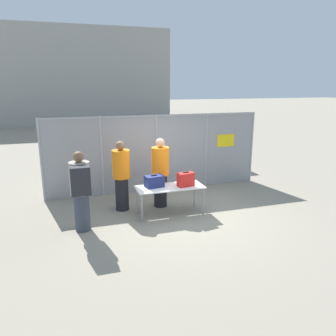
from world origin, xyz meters
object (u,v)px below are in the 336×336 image
(suitcase_navy, at_px, (154,181))
(security_worker_far, at_px, (121,175))
(inspection_table, at_px, (170,189))
(security_worker_near, at_px, (160,172))
(suitcase_red, at_px, (186,179))
(traveler_hooded, at_px, (81,189))
(utility_trailer, at_px, (201,159))

(suitcase_navy, xyz_separation_m, security_worker_far, (-0.73, 0.55, 0.08))
(inspection_table, xyz_separation_m, security_worker_near, (-0.07, 0.60, 0.30))
(suitcase_navy, xyz_separation_m, suitcase_red, (0.77, -0.18, 0.03))
(inspection_table, height_order, security_worker_near, security_worker_near)
(inspection_table, bearing_deg, security_worker_far, 149.81)
(security_worker_near, distance_m, security_worker_far, 1.04)
(suitcase_navy, distance_m, suitcase_red, 0.79)
(inspection_table, bearing_deg, traveler_hooded, -169.75)
(traveler_hooded, bearing_deg, suitcase_navy, 29.77)
(traveler_hooded, bearing_deg, security_worker_near, 39.93)
(inspection_table, height_order, traveler_hooded, traveler_hooded)
(traveler_hooded, height_order, utility_trailer, traveler_hooded)
(security_worker_far, bearing_deg, utility_trailer, -149.85)
(suitcase_red, xyz_separation_m, security_worker_far, (-1.50, 0.73, 0.05))
(suitcase_red, bearing_deg, suitcase_navy, 167.09)
(suitcase_red, bearing_deg, utility_trailer, 61.89)
(suitcase_red, distance_m, utility_trailer, 4.51)
(inspection_table, xyz_separation_m, utility_trailer, (2.51, 3.88, -0.24))
(security_worker_near, relative_size, utility_trailer, 0.45)
(security_worker_far, height_order, utility_trailer, security_worker_far)
(inspection_table, relative_size, suitcase_red, 3.82)
(suitcase_red, xyz_separation_m, security_worker_near, (-0.47, 0.69, 0.06))
(traveler_hooded, height_order, security_worker_near, security_worker_near)
(inspection_table, height_order, security_worker_far, security_worker_far)
(traveler_hooded, bearing_deg, utility_trailer, 56.99)
(security_worker_near, bearing_deg, security_worker_far, 2.28)
(suitcase_navy, height_order, traveler_hooded, traveler_hooded)
(suitcase_navy, distance_m, security_worker_near, 0.60)
(security_worker_near, xyz_separation_m, security_worker_far, (-1.04, 0.04, -0.01))
(utility_trailer, bearing_deg, suitcase_navy, -127.35)
(suitcase_red, height_order, security_worker_near, security_worker_near)
(suitcase_navy, distance_m, security_worker_far, 0.92)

